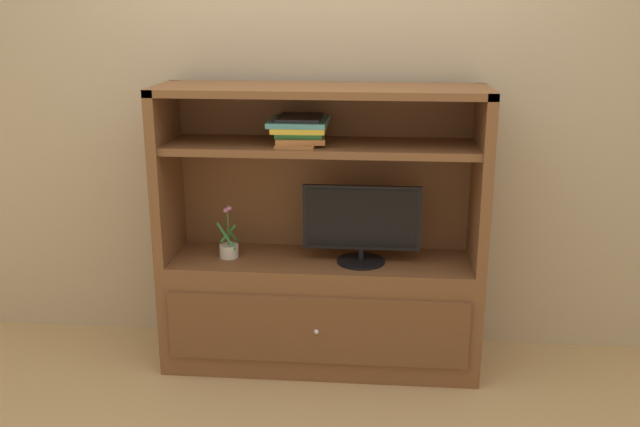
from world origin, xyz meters
The scene contains 6 objects.
ground_plane centered at (0.00, 0.00, 0.00)m, with size 8.00×8.00×0.00m, color tan.
painted_rear_wall centered at (0.00, 0.75, 1.40)m, with size 6.00×0.10×2.80m, color tan.
media_console centered at (0.00, 0.41, 0.46)m, with size 1.57×0.48×1.42m.
tv_monitor centered at (0.20, 0.36, 0.77)m, with size 0.57×0.24×0.39m.
potted_plant centered at (-0.46, 0.38, 0.62)m, with size 0.10×0.13×0.27m.
magazine_stack centered at (-0.10, 0.40, 1.22)m, with size 0.28×0.34×0.13m.
Camera 1 is at (0.29, -2.92, 1.78)m, focal length 39.80 mm.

